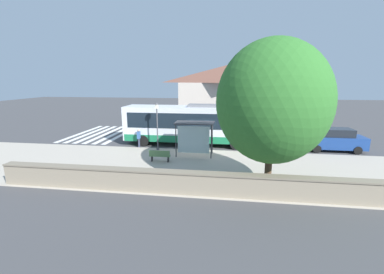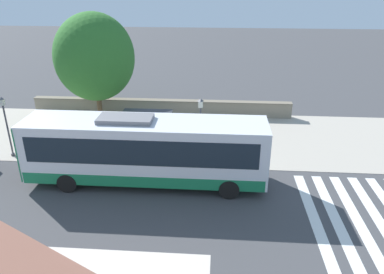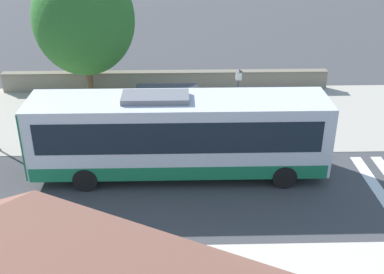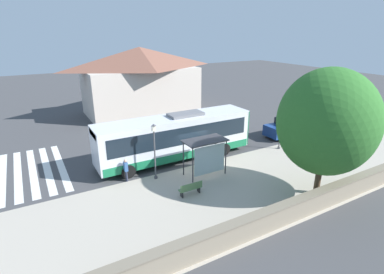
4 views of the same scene
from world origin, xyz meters
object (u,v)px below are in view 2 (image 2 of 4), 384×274
at_px(bus, 145,150).
at_px(shade_tree, 95,57).
at_px(street_lamp_far, 200,126).
at_px(bench, 187,135).
at_px(bus_shelter, 147,120).
at_px(street_lamp_near, 6,122).
at_px(pedestrian, 233,155).

distance_m(bus, shade_tree, 10.84).
bearing_deg(street_lamp_far, bench, -162.11).
xyz_separation_m(bus_shelter, street_lamp_near, (1.08, -8.12, 0.09)).
xyz_separation_m(street_lamp_near, street_lamp_far, (0.20, 11.36, 0.13)).
bearing_deg(shade_tree, street_lamp_near, -27.36).
xyz_separation_m(bus, shade_tree, (-9.08, -5.23, 2.78)).
xyz_separation_m(bus, bus_shelter, (-3.55, -0.54, 0.24)).
bearing_deg(street_lamp_near, pedestrian, 86.40).
bearing_deg(street_lamp_far, street_lamp_near, -90.99).
xyz_separation_m(bus_shelter, street_lamp_far, (1.28, 3.24, 0.22)).
relative_size(bus, bench, 8.14).
relative_size(bench, street_lamp_far, 0.38).
height_order(bench, shade_tree, shade_tree).
bearing_deg(street_lamp_far, pedestrian, 71.21).
xyz_separation_m(pedestrian, street_lamp_far, (-0.63, -1.86, 1.42)).
bearing_deg(street_lamp_far, bus_shelter, -111.56).
distance_m(bus_shelter, street_lamp_near, 8.19).
bearing_deg(bench, street_lamp_near, -74.30).
height_order(bench, street_lamp_far, street_lamp_far).
bearing_deg(shade_tree, bus, 29.97).
distance_m(street_lamp_near, shade_tree, 7.83).
distance_m(street_lamp_near, street_lamp_far, 11.36).
relative_size(bus, bus_shelter, 4.15).
bearing_deg(shade_tree, pedestrian, 52.80).
xyz_separation_m(bus_shelter, bench, (-1.83, 2.24, -1.67)).
height_order(street_lamp_near, street_lamp_far, street_lamp_far).
bearing_deg(bus_shelter, bench, 129.19).
relative_size(bench, street_lamp_near, 0.41).
xyz_separation_m(bus_shelter, pedestrian, (1.92, 5.11, -1.20)).
xyz_separation_m(bus, street_lamp_far, (-2.27, 2.71, 0.46)).
bearing_deg(bus, shade_tree, -150.03).
bearing_deg(pedestrian, bus, -70.26).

